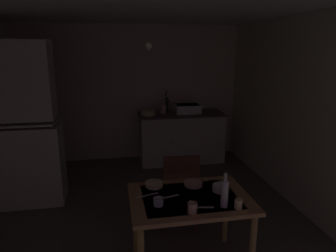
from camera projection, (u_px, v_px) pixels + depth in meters
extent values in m
plane|color=#565448|center=(145.00, 214.00, 3.70)|extent=(5.10, 5.10, 0.00)
cube|color=beige|center=(131.00, 93.00, 5.40)|extent=(3.95, 0.10, 2.39)
cube|color=beige|center=(301.00, 113.00, 3.75)|extent=(0.10, 4.20, 2.39)
cube|color=silver|center=(140.00, 3.00, 3.09)|extent=(3.95, 4.20, 0.10)
cube|color=beige|center=(27.00, 165.00, 3.88)|extent=(0.90, 0.45, 1.04)
cube|color=beige|center=(16.00, 81.00, 3.61)|extent=(0.83, 0.38, 0.96)
cube|color=beige|center=(21.00, 123.00, 3.72)|extent=(0.81, 0.40, 0.02)
cube|color=beige|center=(181.00, 138.00, 5.39)|extent=(1.46, 0.60, 0.85)
cube|color=brown|center=(181.00, 114.00, 5.28)|extent=(1.49, 0.63, 0.03)
sphere|color=#2D2823|center=(172.00, 141.00, 5.05)|extent=(0.02, 0.02, 0.02)
cube|color=white|center=(187.00, 109.00, 5.28)|extent=(0.44, 0.34, 0.15)
cube|color=black|center=(187.00, 105.00, 5.26)|extent=(0.38, 0.28, 0.01)
cylinder|color=#232328|center=(167.00, 105.00, 5.25)|extent=(0.05, 0.05, 0.28)
cylinder|color=#232328|center=(168.00, 100.00, 5.15)|extent=(0.03, 0.12, 0.03)
cylinder|color=#292027|center=(166.00, 94.00, 5.26)|extent=(0.02, 0.16, 0.12)
cylinder|color=beige|center=(148.00, 112.00, 5.12)|extent=(0.27, 0.27, 0.09)
cylinder|color=beige|center=(163.00, 109.00, 5.23)|extent=(0.11, 0.11, 0.15)
cube|color=#9F764A|center=(190.00, 199.00, 2.64)|extent=(1.05, 0.74, 0.04)
cube|color=silver|center=(190.00, 197.00, 2.64)|extent=(0.82, 0.58, 0.00)
cylinder|color=#9A7D49|center=(252.00, 250.00, 2.52)|extent=(0.06, 0.06, 0.68)
cylinder|color=#9D7C44|center=(135.00, 221.00, 2.95)|extent=(0.06, 0.06, 0.68)
cylinder|color=olive|center=(225.00, 212.00, 3.11)|extent=(0.06, 0.06, 0.68)
cube|color=#4B2F1E|center=(179.00, 191.00, 3.35)|extent=(0.42, 0.42, 0.03)
cube|color=#4F3023|center=(182.00, 177.00, 3.12)|extent=(0.38, 0.04, 0.46)
cylinder|color=#4B2F1E|center=(190.00, 201.00, 3.60)|extent=(0.04, 0.04, 0.43)
cylinder|color=#4B2F1E|center=(162.00, 203.00, 3.55)|extent=(0.04, 0.04, 0.43)
cylinder|color=#4B2F1E|center=(196.00, 216.00, 3.27)|extent=(0.04, 0.04, 0.43)
cylinder|color=#4B2F1E|center=(165.00, 218.00, 3.23)|extent=(0.04, 0.04, 0.43)
cylinder|color=tan|center=(193.00, 184.00, 2.85)|extent=(0.18, 0.18, 0.03)
cylinder|color=beige|center=(154.00, 184.00, 2.83)|extent=(0.17, 0.17, 0.04)
cylinder|color=white|center=(220.00, 188.00, 2.73)|extent=(0.15, 0.15, 0.06)
cylinder|color=#9EB2C6|center=(158.00, 202.00, 2.49)|extent=(0.08, 0.08, 0.07)
cylinder|color=tan|center=(192.00, 208.00, 2.37)|extent=(0.08, 0.08, 0.08)
cylinder|color=beige|center=(238.00, 204.00, 2.43)|extent=(0.06, 0.06, 0.08)
cylinder|color=#B7BCC1|center=(225.00, 194.00, 2.45)|extent=(0.06, 0.06, 0.23)
cylinder|color=#B7BCC1|center=(225.00, 177.00, 2.41)|extent=(0.03, 0.03, 0.07)
cube|color=silver|center=(147.00, 195.00, 2.66)|extent=(0.21, 0.08, 0.00)
cube|color=beige|center=(226.00, 182.00, 2.92)|extent=(0.13, 0.07, 0.00)
cube|color=beige|center=(171.00, 196.00, 2.64)|extent=(0.14, 0.05, 0.00)
cube|color=beige|center=(205.00, 207.00, 2.46)|extent=(0.15, 0.04, 0.00)
sphere|color=#F9EFCC|center=(149.00, 46.00, 3.38)|extent=(0.08, 0.08, 0.08)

